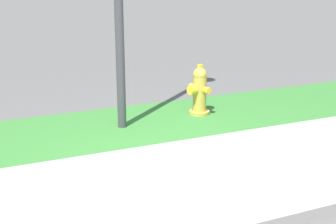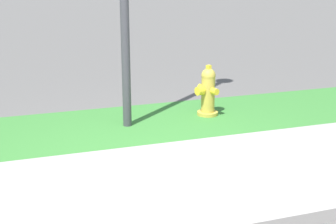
# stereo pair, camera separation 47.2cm
# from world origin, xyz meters

# --- Properties ---
(ground_plane) EXTENTS (120.00, 120.00, 0.00)m
(ground_plane) POSITION_xyz_m (0.00, 0.00, 0.00)
(ground_plane) COLOR #5B5956
(sidewalk_pavement) EXTENTS (18.00, 1.95, 0.01)m
(sidewalk_pavement) POSITION_xyz_m (0.00, 0.00, 0.01)
(sidewalk_pavement) COLOR #9E9993
(sidewalk_pavement) RESTS_ON ground
(grass_verge) EXTENTS (18.00, 1.67, 0.01)m
(grass_verge) POSITION_xyz_m (0.00, 1.81, 0.00)
(grass_verge) COLOR #387A33
(grass_verge) RESTS_ON ground
(fire_hydrant_near_corner) EXTENTS (0.35, 0.38, 0.71)m
(fire_hydrant_near_corner) POSITION_xyz_m (1.04, 1.86, 0.34)
(fire_hydrant_near_corner) COLOR gold
(fire_hydrant_near_corner) RESTS_ON ground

